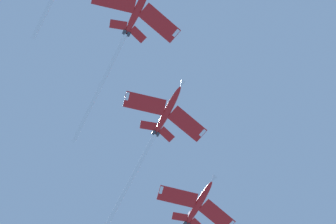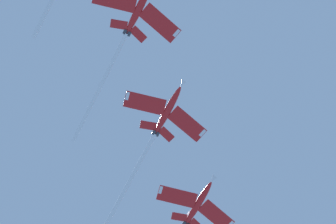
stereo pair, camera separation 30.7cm
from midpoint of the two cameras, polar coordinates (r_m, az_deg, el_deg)
The scene contains 3 objects.
jet_second at distance 119.28m, azimuth -4.42°, elevation 7.78°, with size 19.50×38.18×7.97m.
jet_third at distance 124.28m, azimuth -1.54°, elevation -2.52°, with size 19.76×37.98×8.36m.
jet_fourth at distance 132.58m, azimuth 1.81°, elevation -11.30°, with size 19.59×35.40×7.77m.
Camera 2 is at (-34.48, -16.60, 1.58)m, focal length 59.75 mm.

